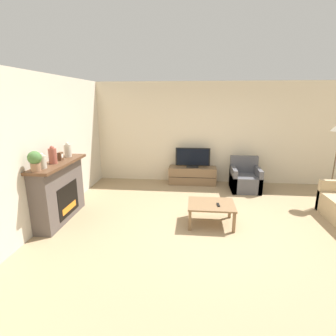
% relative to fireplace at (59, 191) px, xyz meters
% --- Properties ---
extents(ground_plane, '(24.00, 24.00, 0.00)m').
position_rel_fireplace_xyz_m(ground_plane, '(3.05, -0.08, -0.58)').
color(ground_plane, '#9E8460').
extents(wall_back, '(12.00, 0.06, 2.70)m').
position_rel_fireplace_xyz_m(wall_back, '(3.05, 2.75, 0.77)').
color(wall_back, beige).
rests_on(wall_back, ground).
extents(wall_left, '(0.06, 12.00, 2.70)m').
position_rel_fireplace_xyz_m(wall_left, '(-0.20, -0.08, 0.77)').
color(wall_left, beige).
rests_on(wall_left, ground).
extents(fireplace, '(0.45, 1.51, 1.14)m').
position_rel_fireplace_xyz_m(fireplace, '(0.00, 0.00, 0.00)').
color(fireplace, '#564C47').
rests_on(fireplace, ground).
extents(mantel_vase_left, '(0.13, 0.13, 0.26)m').
position_rel_fireplace_xyz_m(mantel_vase_left, '(0.02, -0.45, 0.68)').
color(mantel_vase_left, beige).
rests_on(mantel_vase_left, fireplace).
extents(mantel_vase_centre_left, '(0.14, 0.14, 0.32)m').
position_rel_fireplace_xyz_m(mantel_vase_centre_left, '(0.02, -0.11, 0.71)').
color(mantel_vase_centre_left, '#994C3D').
rests_on(mantel_vase_centre_left, fireplace).
extents(mantel_vase_right, '(0.14, 0.14, 0.29)m').
position_rel_fireplace_xyz_m(mantel_vase_right, '(0.02, 0.45, 0.69)').
color(mantel_vase_right, beige).
rests_on(mantel_vase_right, fireplace).
extents(mantel_clock, '(0.08, 0.11, 0.15)m').
position_rel_fireplace_xyz_m(mantel_clock, '(0.02, 0.15, 0.63)').
color(mantel_clock, brown).
rests_on(mantel_clock, fireplace).
extents(potted_plant, '(0.21, 0.21, 0.33)m').
position_rel_fireplace_xyz_m(potted_plant, '(0.02, -0.64, 0.74)').
color(potted_plant, '#936B4C').
rests_on(potted_plant, fireplace).
extents(tv_stand, '(1.27, 0.45, 0.47)m').
position_rel_fireplace_xyz_m(tv_stand, '(2.48, 2.46, -0.34)').
color(tv_stand, brown).
rests_on(tv_stand, ground).
extents(tv, '(0.92, 0.18, 0.53)m').
position_rel_fireplace_xyz_m(tv, '(2.48, 2.46, 0.13)').
color(tv, black).
rests_on(tv, tv_stand).
extents(armchair, '(0.70, 0.76, 0.82)m').
position_rel_fireplace_xyz_m(armchair, '(3.81, 2.09, -0.30)').
color(armchair, '#4C4C51').
rests_on(armchair, ground).
extents(coffee_table, '(0.84, 0.67, 0.40)m').
position_rel_fireplace_xyz_m(coffee_table, '(2.84, 0.09, -0.23)').
color(coffee_table, brown).
rests_on(coffee_table, ground).
extents(remote, '(0.05, 0.15, 0.02)m').
position_rel_fireplace_xyz_m(remote, '(2.96, 0.02, -0.17)').
color(remote, black).
rests_on(remote, coffee_table).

